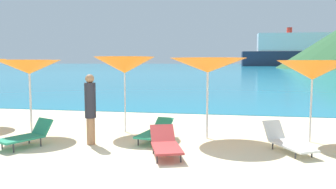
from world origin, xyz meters
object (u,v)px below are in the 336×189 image
at_px(umbrella_4, 125,65).
at_px(lounge_chair_5, 27,135).
at_px(umbrella_5, 208,65).
at_px(cruise_ship, 305,52).
at_px(lounge_chair_6, 287,141).
at_px(lounge_chair_8, 155,131).
at_px(beachgoer_1, 90,107).
at_px(umbrella_3, 29,67).
at_px(lounge_chair_7, 165,143).
at_px(umbrella_6, 313,70).

height_order(umbrella_4, lounge_chair_5, umbrella_4).
height_order(umbrella_5, cruise_ship, cruise_ship).
distance_m(lounge_chair_6, lounge_chair_8, 3.49).
distance_m(lounge_chair_8, beachgoer_1, 1.91).
xyz_separation_m(umbrella_3, lounge_chair_6, (7.35, -0.55, -1.81)).
bearing_deg(lounge_chair_7, umbrella_6, 10.32).
relative_size(umbrella_4, lounge_chair_7, 1.45).
height_order(umbrella_5, umbrella_6, umbrella_5).
height_order(umbrella_4, umbrella_5, umbrella_4).
relative_size(umbrella_5, lounge_chair_7, 1.42).
distance_m(umbrella_5, lounge_chair_5, 5.26).
bearing_deg(beachgoer_1, lounge_chair_6, 90.76).
bearing_deg(umbrella_5, beachgoer_1, -156.86).
bearing_deg(umbrella_6, lounge_chair_7, -150.76).
bearing_deg(umbrella_5, umbrella_4, 170.95).
distance_m(beachgoer_1, cruise_ship, 186.27).
bearing_deg(umbrella_6, lounge_chair_8, -170.90).
relative_size(lounge_chair_5, lounge_chair_8, 0.84).
height_order(umbrella_3, umbrella_6, umbrella_3).
xyz_separation_m(umbrella_5, lounge_chair_8, (-1.41, -0.60, -1.84)).
height_order(umbrella_5, lounge_chair_5, umbrella_5).
xyz_separation_m(umbrella_5, lounge_chair_5, (-4.59, -1.83, -1.81)).
distance_m(umbrella_3, lounge_chair_6, 7.59).
bearing_deg(lounge_chair_6, umbrella_5, 125.87).
xyz_separation_m(lounge_chair_6, beachgoer_1, (-5.08, -0.23, 0.77)).
distance_m(umbrella_5, cruise_ship, 184.28).
height_order(umbrella_3, cruise_ship, cruise_ship).
bearing_deg(lounge_chair_7, beachgoer_1, 143.35).
relative_size(umbrella_4, lounge_chair_6, 1.44).
bearing_deg(umbrella_4, lounge_chair_7, -53.82).
bearing_deg(lounge_chair_6, umbrella_4, 135.69).
height_order(umbrella_5, lounge_chair_6, umbrella_5).
distance_m(lounge_chair_5, lounge_chair_6, 6.68).
distance_m(umbrella_3, cruise_ship, 186.01).
xyz_separation_m(lounge_chair_8, beachgoer_1, (-1.62, -0.69, 0.75)).
bearing_deg(umbrella_3, lounge_chair_6, -4.29).
height_order(lounge_chair_8, cruise_ship, cruise_ship).
xyz_separation_m(umbrella_5, lounge_chair_7, (-0.85, -1.99, -1.82)).
bearing_deg(lounge_chair_5, lounge_chair_8, 46.42).
height_order(lounge_chair_7, cruise_ship, cruise_ship).
relative_size(lounge_chair_5, cruise_ship, 0.02).
bearing_deg(umbrella_4, umbrella_3, -160.96).
relative_size(lounge_chair_6, beachgoer_1, 0.87).
bearing_deg(lounge_chair_6, umbrella_6, 28.30).
xyz_separation_m(umbrella_3, lounge_chair_5, (0.71, -1.32, -1.76)).
relative_size(beachgoer_1, cruise_ship, 0.03).
distance_m(umbrella_3, umbrella_6, 8.17).
bearing_deg(umbrella_5, umbrella_6, 1.64).
height_order(umbrella_6, lounge_chair_7, umbrella_6).
bearing_deg(lounge_chair_6, beachgoer_1, 155.91).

